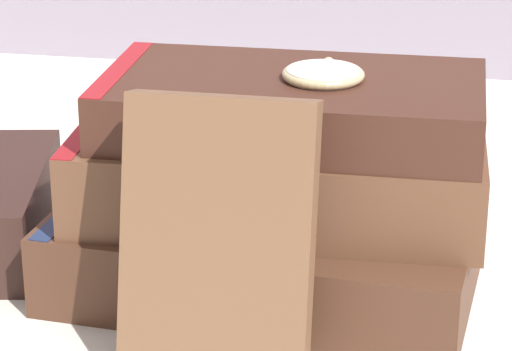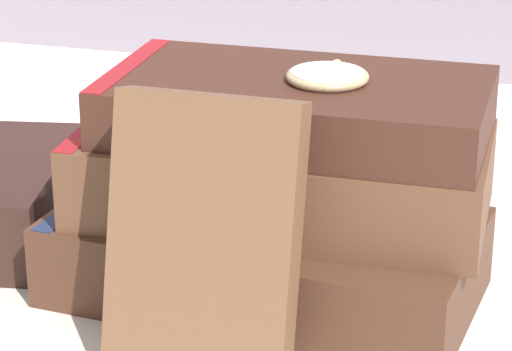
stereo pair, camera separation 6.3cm
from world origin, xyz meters
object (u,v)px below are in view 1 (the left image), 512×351
(book_leaning_front, at_px, (218,252))
(pocket_watch, at_px, (323,74))
(book_flat_middle, at_px, (269,173))
(book_flat_bottom, at_px, (259,256))
(reading_glasses, at_px, (243,188))
(book_flat_top, at_px, (283,106))

(book_leaning_front, xyz_separation_m, pocket_watch, (0.04, 0.10, 0.06))
(book_flat_middle, height_order, book_leaning_front, book_leaning_front)
(book_flat_middle, bearing_deg, book_flat_bottom, -111.25)
(book_flat_middle, relative_size, reading_glasses, 2.09)
(book_flat_top, distance_m, pocket_watch, 0.03)
(book_flat_middle, xyz_separation_m, book_flat_top, (0.01, 0.00, 0.04))
(reading_glasses, bearing_deg, book_leaning_front, -73.45)
(book_leaning_front, relative_size, pocket_watch, 3.00)
(book_flat_bottom, bearing_deg, book_flat_top, 54.05)
(book_leaning_front, bearing_deg, book_flat_middle, 85.61)
(pocket_watch, height_order, reading_glasses, pocket_watch)
(book_flat_bottom, relative_size, book_leaning_front, 1.70)
(book_flat_bottom, distance_m, book_flat_top, 0.09)
(pocket_watch, xyz_separation_m, reading_glasses, (-0.07, 0.14, -0.13))
(book_flat_middle, xyz_separation_m, book_leaning_front, (-0.01, -0.10, -0.00))
(book_leaning_front, bearing_deg, book_flat_top, 81.75)
(book_flat_bottom, xyz_separation_m, pocket_watch, (0.03, 0.01, 0.11))
(book_flat_bottom, relative_size, reading_glasses, 2.22)
(book_flat_middle, xyz_separation_m, pocket_watch, (0.03, 0.00, 0.06))
(book_leaning_front, xyz_separation_m, reading_glasses, (-0.04, 0.25, -0.07))
(book_flat_middle, distance_m, book_leaning_front, 0.10)
(book_flat_middle, relative_size, book_leaning_front, 1.61)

